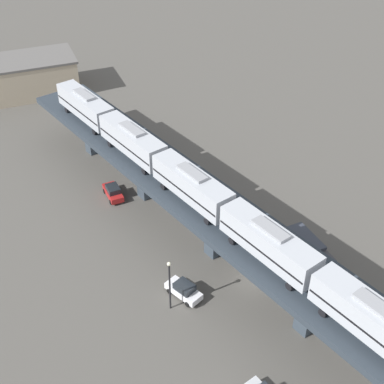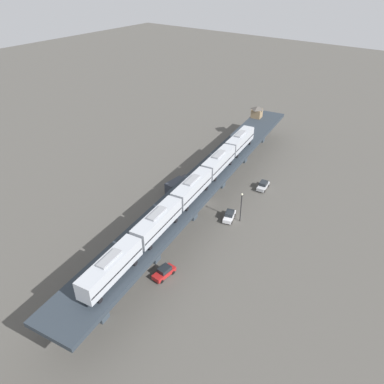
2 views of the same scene
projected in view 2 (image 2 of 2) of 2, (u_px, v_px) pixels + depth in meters
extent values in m
plane|color=#4C4944|center=(205.00, 203.00, 85.59)|extent=(400.00, 400.00, 0.00)
cube|color=#283039|center=(206.00, 178.00, 82.07)|extent=(22.11, 92.22, 0.80)
cube|color=#333D47|center=(262.00, 132.00, 112.73)|extent=(2.05, 2.05, 6.21)
cube|color=#333D47|center=(244.00, 151.00, 101.51)|extent=(2.05, 2.05, 6.21)
cube|color=#333D47|center=(221.00, 175.00, 90.29)|extent=(2.05, 2.05, 6.21)
cube|color=#333D47|center=(192.00, 206.00, 79.08)|extent=(2.05, 2.05, 6.21)
cube|color=#333D47|center=(153.00, 247.00, 67.86)|extent=(2.05, 2.05, 6.21)
cube|color=#333D47|center=(99.00, 305.00, 56.64)|extent=(2.05, 2.05, 6.21)
cube|color=#ADB2BA|center=(240.00, 140.00, 91.95)|extent=(4.57, 12.28, 3.10)
cube|color=black|center=(240.00, 141.00, 92.11)|extent=(4.57, 12.05, 0.24)
cube|color=gray|center=(240.00, 134.00, 91.03)|extent=(2.01, 4.36, 0.36)
cylinder|color=black|center=(250.00, 143.00, 95.75)|extent=(0.34, 0.86, 0.84)
cylinder|color=black|center=(241.00, 141.00, 96.69)|extent=(0.34, 0.86, 0.84)
cylinder|color=black|center=(237.00, 156.00, 89.47)|extent=(0.34, 0.86, 0.84)
cylinder|color=black|center=(228.00, 154.00, 90.41)|extent=(0.34, 0.86, 0.84)
cube|color=#ADB2BA|center=(219.00, 161.00, 82.53)|extent=(4.57, 12.28, 3.10)
cube|color=black|center=(219.00, 162.00, 82.69)|extent=(4.57, 12.05, 0.24)
cube|color=gray|center=(219.00, 154.00, 81.61)|extent=(2.01, 4.36, 0.36)
cylinder|color=black|center=(231.00, 163.00, 86.33)|extent=(0.34, 0.86, 0.84)
cylinder|color=black|center=(221.00, 161.00, 87.27)|extent=(0.34, 0.86, 0.84)
cylinder|color=black|center=(215.00, 179.00, 80.04)|extent=(0.34, 0.86, 0.84)
cylinder|color=black|center=(205.00, 177.00, 80.99)|extent=(0.34, 0.86, 0.84)
cube|color=#ADB2BA|center=(192.00, 188.00, 73.11)|extent=(4.57, 12.28, 3.10)
cube|color=black|center=(192.00, 189.00, 73.27)|extent=(4.57, 12.05, 0.24)
cube|color=gray|center=(192.00, 180.00, 72.19)|extent=(2.01, 4.36, 0.36)
cylinder|color=black|center=(207.00, 188.00, 76.90)|extent=(0.34, 0.86, 0.84)
cylinder|color=black|center=(196.00, 185.00, 77.85)|extent=(0.34, 0.86, 0.84)
cylinder|color=black|center=(187.00, 209.00, 70.62)|extent=(0.34, 0.86, 0.84)
cylinder|color=black|center=(176.00, 206.00, 71.57)|extent=(0.34, 0.86, 0.84)
cube|color=#ADB2BA|center=(157.00, 222.00, 63.69)|extent=(4.57, 12.28, 3.10)
cube|color=black|center=(157.00, 223.00, 63.84)|extent=(4.57, 12.05, 0.24)
cube|color=gray|center=(157.00, 213.00, 62.76)|extent=(2.01, 4.36, 0.36)
cylinder|color=black|center=(176.00, 221.00, 67.48)|extent=(0.34, 0.86, 0.84)
cylinder|color=black|center=(165.00, 217.00, 68.43)|extent=(0.34, 0.86, 0.84)
cylinder|color=black|center=(150.00, 248.00, 61.20)|extent=(0.34, 0.86, 0.84)
cylinder|color=black|center=(138.00, 243.00, 62.14)|extent=(0.34, 0.86, 0.84)
cube|color=#ADB2BA|center=(111.00, 267.00, 54.26)|extent=(4.57, 12.28, 3.10)
cube|color=black|center=(111.00, 269.00, 54.42)|extent=(4.57, 12.05, 0.24)
cube|color=gray|center=(109.00, 258.00, 53.34)|extent=(2.01, 4.36, 0.36)
cylinder|color=black|center=(135.00, 263.00, 58.06)|extent=(0.34, 0.86, 0.84)
cylinder|color=black|center=(123.00, 258.00, 59.00)|extent=(0.34, 0.86, 0.84)
cylinder|color=black|center=(100.00, 300.00, 51.78)|extent=(0.34, 0.86, 0.84)
cylinder|color=black|center=(87.00, 294.00, 52.72)|extent=(0.34, 0.86, 0.84)
cube|color=#8C7251|center=(257.00, 113.00, 111.51)|extent=(3.19, 3.19, 2.50)
pyramid|color=#4C4742|center=(257.00, 108.00, 110.60)|extent=(3.67, 3.67, 0.90)
cube|color=#AD1E1E|center=(164.00, 273.00, 65.62)|extent=(2.12, 4.52, 0.80)
cube|color=#1E2328|center=(164.00, 269.00, 65.31)|extent=(1.80, 2.32, 0.76)
cylinder|color=black|center=(173.00, 273.00, 66.28)|extent=(0.29, 0.68, 0.66)
cylinder|color=black|center=(166.00, 268.00, 67.23)|extent=(0.29, 0.68, 0.66)
cylinder|color=black|center=(162.00, 281.00, 64.45)|extent=(0.29, 0.68, 0.66)
cylinder|color=black|center=(155.00, 277.00, 65.40)|extent=(0.29, 0.68, 0.66)
cube|color=silver|center=(229.00, 217.00, 79.92)|extent=(3.02, 4.74, 0.80)
cube|color=#1E2328|center=(230.00, 213.00, 79.63)|extent=(2.22, 2.59, 0.76)
cylinder|color=black|center=(235.00, 215.00, 81.04)|extent=(0.43, 0.70, 0.66)
cylinder|color=black|center=(227.00, 214.00, 81.52)|extent=(0.43, 0.70, 0.66)
cylinder|color=black|center=(231.00, 223.00, 78.76)|extent=(0.43, 0.70, 0.66)
cylinder|color=black|center=(224.00, 221.00, 79.23)|extent=(0.43, 0.70, 0.66)
cube|color=#B7BABF|center=(263.00, 186.00, 90.50)|extent=(2.38, 4.60, 0.80)
cube|color=#1E2328|center=(264.00, 183.00, 90.20)|extent=(1.92, 2.40, 0.76)
cylinder|color=black|center=(268.00, 186.00, 91.42)|extent=(0.33, 0.69, 0.66)
cylinder|color=black|center=(262.00, 184.00, 92.12)|extent=(0.33, 0.69, 0.66)
cylinder|color=black|center=(264.00, 191.00, 89.30)|extent=(0.33, 0.69, 0.66)
cylinder|color=black|center=(257.00, 189.00, 90.00)|extent=(0.33, 0.69, 0.66)
cube|color=#333338|center=(186.00, 181.00, 90.86)|extent=(2.33, 2.14, 2.30)
cube|color=#2D333D|center=(176.00, 186.00, 88.43)|extent=(2.64, 5.34, 2.70)
cylinder|color=black|center=(189.00, 186.00, 90.93)|extent=(0.41, 1.02, 1.00)
cylinder|color=black|center=(183.00, 184.00, 92.01)|extent=(0.41, 1.02, 1.00)
cylinder|color=black|center=(175.00, 195.00, 87.57)|extent=(0.41, 1.02, 1.00)
cylinder|color=black|center=(168.00, 192.00, 88.71)|extent=(0.41, 1.02, 1.00)
cylinder|color=black|center=(241.00, 208.00, 78.10)|extent=(0.20, 0.20, 6.50)
sphere|color=beige|center=(242.00, 194.00, 76.25)|extent=(0.44, 0.44, 0.44)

